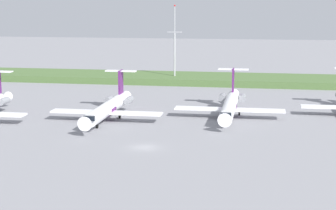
{
  "coord_description": "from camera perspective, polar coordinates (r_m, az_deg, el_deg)",
  "views": [
    {
      "loc": [
        19.18,
        -88.89,
        23.84
      ],
      "look_at": [
        0.0,
        23.17,
        3.0
      ],
      "focal_mm": 60.35,
      "sensor_mm": 36.0,
      "label": 1
    }
  ],
  "objects": [
    {
      "name": "regional_jet_fourth",
      "position": [
        119.08,
        6.28,
        0.02
      ],
      "size": [
        22.81,
        31.0,
        9.0
      ],
      "color": "white",
      "rests_on": "ground"
    },
    {
      "name": "ground_plane",
      "position": [
        122.77,
        0.54,
        -0.81
      ],
      "size": [
        500.0,
        500.0,
        0.0
      ],
      "primitive_type": "plane",
      "color": "gray"
    },
    {
      "name": "regional_jet_third",
      "position": [
        115.9,
        -6.05,
        -0.26
      ],
      "size": [
        22.81,
        31.0,
        9.0
      ],
      "color": "white",
      "rests_on": "ground"
    },
    {
      "name": "antenna_mast",
      "position": [
        168.66,
        0.68,
        5.52
      ],
      "size": [
        4.4,
        0.5,
        22.98
      ],
      "color": "#B2B2B7",
      "rests_on": "ground"
    },
    {
      "name": "grass_berm",
      "position": [
        170.39,
        3.16,
        2.66
      ],
      "size": [
        320.0,
        20.0,
        1.93
      ],
      "primitive_type": "cube",
      "color": "#4C6B38",
      "rests_on": "ground"
    }
  ]
}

